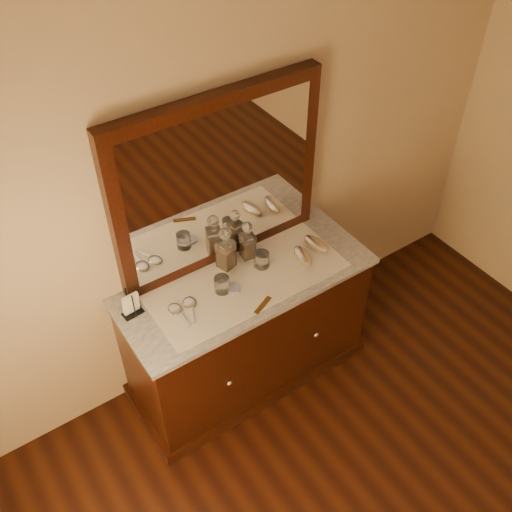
# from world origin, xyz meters

# --- Properties ---
(dresser_cabinet) EXTENTS (1.40, 0.55, 0.82)m
(dresser_cabinet) POSITION_xyz_m (0.00, 1.96, 0.41)
(dresser_cabinet) COLOR black
(dresser_cabinet) RESTS_ON floor
(dresser_plinth) EXTENTS (1.46, 0.59, 0.08)m
(dresser_plinth) POSITION_xyz_m (0.00, 1.96, 0.04)
(dresser_plinth) COLOR black
(dresser_plinth) RESTS_ON floor
(knob_left) EXTENTS (0.04, 0.04, 0.04)m
(knob_left) POSITION_xyz_m (-0.30, 1.67, 0.45)
(knob_left) COLOR silver
(knob_left) RESTS_ON dresser_cabinet
(knob_right) EXTENTS (0.04, 0.04, 0.04)m
(knob_right) POSITION_xyz_m (0.30, 1.67, 0.45)
(knob_right) COLOR silver
(knob_right) RESTS_ON dresser_cabinet
(marble_top) EXTENTS (1.44, 0.59, 0.03)m
(marble_top) POSITION_xyz_m (0.00, 1.96, 0.83)
(marble_top) COLOR silver
(marble_top) RESTS_ON dresser_cabinet
(mirror_frame) EXTENTS (1.20, 0.08, 1.00)m
(mirror_frame) POSITION_xyz_m (0.00, 2.20, 1.35)
(mirror_frame) COLOR black
(mirror_frame) RESTS_ON marble_top
(mirror_glass) EXTENTS (1.06, 0.01, 0.86)m
(mirror_glass) POSITION_xyz_m (0.00, 2.17, 1.35)
(mirror_glass) COLOR white
(mirror_glass) RESTS_ON marble_top
(lace_runner) EXTENTS (1.10, 0.45, 0.00)m
(lace_runner) POSITION_xyz_m (0.00, 1.94, 0.85)
(lace_runner) COLOR silver
(lace_runner) RESTS_ON marble_top
(pin_dish) EXTENTS (0.10, 0.10, 0.01)m
(pin_dish) POSITION_xyz_m (-0.10, 1.92, 0.86)
(pin_dish) COLOR silver
(pin_dish) RESTS_ON lace_runner
(comb) EXTENTS (0.13, 0.08, 0.01)m
(comb) POSITION_xyz_m (-0.04, 1.74, 0.86)
(comb) COLOR brown
(comb) RESTS_ON lace_runner
(napkin_rack) EXTENTS (0.11, 0.07, 0.16)m
(napkin_rack) POSITION_xyz_m (-0.62, 2.07, 0.91)
(napkin_rack) COLOR black
(napkin_rack) RESTS_ON marble_top
(decanter_left) EXTENTS (0.10, 0.10, 0.27)m
(decanter_left) POSITION_xyz_m (-0.04, 2.10, 0.96)
(decanter_left) COLOR brown
(decanter_left) RESTS_ON lace_runner
(decanter_right) EXTENTS (0.09, 0.09, 0.25)m
(decanter_right) POSITION_xyz_m (0.11, 2.10, 0.95)
(decanter_right) COLOR brown
(decanter_right) RESTS_ON lace_runner
(brush_near) EXTENTS (0.10, 0.18, 0.05)m
(brush_near) POSITION_xyz_m (0.35, 1.90, 0.88)
(brush_near) COLOR #9F8261
(brush_near) RESTS_ON lace_runner
(brush_far) EXTENTS (0.11, 0.18, 0.05)m
(brush_far) POSITION_xyz_m (0.48, 1.94, 0.88)
(brush_far) COLOR #9F8261
(brush_far) RESTS_ON lace_runner
(hand_mirror_outer) EXTENTS (0.08, 0.19, 0.02)m
(hand_mirror_outer) POSITION_xyz_m (-0.43, 1.95, 0.86)
(hand_mirror_outer) COLOR silver
(hand_mirror_outer) RESTS_ON lace_runner
(hand_mirror_inner) EXTENTS (0.11, 0.19, 0.02)m
(hand_mirror_inner) POSITION_xyz_m (-0.35, 1.95, 0.86)
(hand_mirror_inner) COLOR silver
(hand_mirror_inner) RESTS_ON lace_runner
(tumblers) EXTENTS (0.37, 0.12, 0.09)m
(tumblers) POSITION_xyz_m (-0.01, 1.97, 0.90)
(tumblers) COLOR white
(tumblers) RESTS_ON lace_runner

